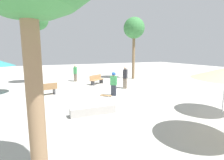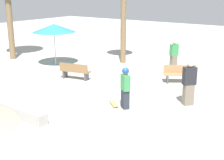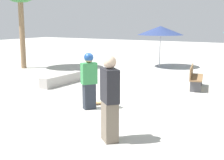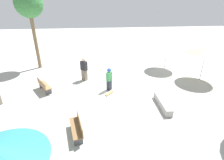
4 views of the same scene
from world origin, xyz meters
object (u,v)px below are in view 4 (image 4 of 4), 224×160
(bench_near, at_px, (77,127))
(palm_tree_center_right, at_px, (29,5))
(skater_main, at_px, (109,78))
(shade_umbrella_tan, at_px, (206,51))
(bench_far, at_px, (44,86))
(shade_umbrella_white, at_px, (167,48))
(concrete_ledge, at_px, (163,103))
(skateboard, at_px, (110,93))
(bystander_watching, at_px, (84,69))

(bench_near, relative_size, palm_tree_center_right, 0.25)
(skater_main, bearing_deg, shade_umbrella_tan, 133.29)
(bench_far, bearing_deg, shade_umbrella_white, 75.26)
(bench_far, height_order, palm_tree_center_right, palm_tree_center_right)
(concrete_ledge, xyz_separation_m, bench_near, (4.84, 1.88, 0.22))
(skateboard, bearing_deg, concrete_ledge, 99.01)
(skater_main, distance_m, concrete_ledge, 3.88)
(bench_near, bearing_deg, palm_tree_center_right, 11.14)
(shade_umbrella_white, distance_m, palm_tree_center_right, 11.96)
(shade_umbrella_tan, xyz_separation_m, shade_umbrella_white, (1.95, -2.46, -0.39))
(shade_umbrella_white, xyz_separation_m, bystander_watching, (7.11, 1.56, -1.06))
(bench_far, xyz_separation_m, shade_umbrella_white, (-9.82, -3.09, 1.55))
(skateboard, bearing_deg, shade_umbrella_tan, 142.28)
(bench_near, height_order, shade_umbrella_tan, shade_umbrella_tan)
(concrete_ledge, relative_size, bench_far, 1.39)
(concrete_ledge, xyz_separation_m, shade_umbrella_tan, (-4.33, -3.34, 2.16))
(bench_near, relative_size, bystander_watching, 0.91)
(bench_near, xyz_separation_m, shade_umbrella_white, (-7.23, -7.68, 1.55))
(skateboard, distance_m, concrete_ledge, 3.52)
(shade_umbrella_tan, distance_m, shade_umbrella_white, 3.16)
(bench_far, bearing_deg, concrete_ledge, 37.72)
(bench_far, xyz_separation_m, bystander_watching, (-2.71, -1.53, 0.49))
(bench_near, bearing_deg, shade_umbrella_tan, -72.88)
(palm_tree_center_right, bearing_deg, skater_main, 139.61)
(palm_tree_center_right, bearing_deg, skateboard, 136.49)
(palm_tree_center_right, distance_m, bystander_watching, 6.96)
(bench_near, xyz_separation_m, palm_tree_center_right, (4.11, -9.40, 4.94))
(bench_far, relative_size, palm_tree_center_right, 0.24)
(bystander_watching, bearing_deg, shade_umbrella_white, -126.11)
(bench_far, relative_size, shade_umbrella_white, 0.65)
(bench_far, height_order, bystander_watching, bystander_watching)
(shade_umbrella_white, height_order, palm_tree_center_right, palm_tree_center_right)
(concrete_ledge, relative_size, palm_tree_center_right, 0.33)
(concrete_ledge, height_order, bystander_watching, bystander_watching)
(skateboard, xyz_separation_m, concrete_ledge, (-2.99, 1.85, 0.14))
(skateboard, distance_m, bench_near, 4.18)
(bystander_watching, bearing_deg, bench_near, 130.40)
(bench_near, height_order, palm_tree_center_right, palm_tree_center_right)
(skateboard, height_order, bench_near, bench_near)
(concrete_ledge, bearing_deg, bench_near, 21.19)
(skater_main, bearing_deg, palm_tree_center_right, -94.37)
(bench_near, bearing_deg, bystander_watching, -13.63)
(skater_main, relative_size, bench_far, 1.03)
(skateboard, distance_m, bystander_watching, 3.08)
(skateboard, bearing_deg, bystander_watching, -103.32)
(concrete_ledge, height_order, palm_tree_center_right, palm_tree_center_right)
(shade_umbrella_white, relative_size, bystander_watching, 1.34)
(skater_main, distance_m, skateboard, 1.00)
(concrete_ledge, height_order, shade_umbrella_white, shade_umbrella_white)
(skater_main, bearing_deg, shade_umbrella_white, 158.44)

